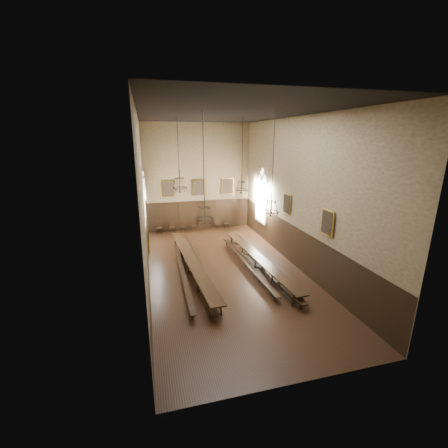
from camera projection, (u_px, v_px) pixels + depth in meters
name	position (u px, v px, depth m)	size (l,w,h in m)	color
floor	(225.00, 271.00, 18.22)	(9.00, 18.00, 0.02)	black
ceiling	(225.00, 114.00, 15.70)	(9.00, 18.00, 0.02)	black
wall_back	(198.00, 178.00, 25.33)	(9.00, 0.02, 9.00)	#8B7B55
wall_front	(306.00, 257.00, 8.59)	(9.00, 0.02, 9.00)	#8B7B55
wall_left	(143.00, 202.00, 15.86)	(0.02, 18.00, 9.00)	#8B7B55
wall_right	(297.00, 194.00, 18.06)	(0.02, 18.00, 9.00)	#8B7B55
wainscot_panelling	(225.00, 251.00, 17.87)	(9.00, 18.00, 2.50)	black
table_left	(192.00, 267.00, 17.77)	(1.41, 10.62, 0.83)	black
table_right	(259.00, 263.00, 18.39)	(1.29, 9.84, 0.77)	black
bench_left_outer	(183.00, 273.00, 17.29)	(0.46, 9.33, 0.42)	black
bench_left_inner	(200.00, 267.00, 17.99)	(0.95, 10.79, 0.49)	black
bench_right_inner	(246.00, 264.00, 18.57)	(0.55, 9.02, 0.41)	black
bench_right_outer	(264.00, 262.00, 18.66)	(0.64, 10.68, 0.48)	black
chair_0	(159.00, 230.00, 25.18)	(0.48, 0.48, 1.03)	black
chair_1	(172.00, 229.00, 25.54)	(0.44, 0.44, 0.96)	black
chair_2	(183.00, 229.00, 25.69)	(0.47, 0.47, 0.87)	black
chair_3	(194.00, 227.00, 25.98)	(0.47, 0.47, 0.92)	black
chair_5	(218.00, 226.00, 26.39)	(0.48, 0.48, 0.92)	black
chair_6	(227.00, 225.00, 26.67)	(0.46, 0.46, 0.89)	black
chandelier_back_left	(180.00, 184.00, 18.52)	(0.92, 0.92, 4.38)	black
chandelier_back_right	(242.00, 185.00, 19.48)	(0.81, 0.81, 4.62)	black
chandelier_front_left	(204.00, 212.00, 14.35)	(0.84, 0.84, 5.12)	black
chandelier_front_right	(271.00, 205.00, 15.33)	(0.81, 0.81, 5.02)	black
portrait_back_0	(167.00, 189.00, 24.80)	(1.10, 0.12, 1.40)	gold
portrait_back_1	(198.00, 188.00, 25.43)	(1.10, 0.12, 1.40)	gold
portrait_back_2	(228.00, 186.00, 26.07)	(1.10, 0.12, 1.40)	gold
portrait_left_0	(146.00, 212.00, 17.05)	(0.12, 1.00, 1.30)	gold
portrait_left_1	(148.00, 237.00, 12.87)	(0.12, 1.00, 1.30)	gold
portrait_right_0	(287.00, 204.00, 19.18)	(0.12, 1.00, 1.30)	gold
portrait_right_1	(327.00, 223.00, 15.00)	(0.12, 1.00, 1.30)	gold
window_right	(262.00, 196.00, 23.46)	(0.20, 2.20, 4.60)	white
window_left	(145.00, 202.00, 21.30)	(0.20, 2.20, 4.60)	white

